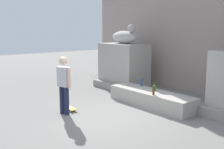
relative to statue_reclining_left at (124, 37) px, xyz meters
name	(u,v)px	position (x,y,z in m)	size (l,w,h in m)	color
ground_plane	(106,117)	(2.56, -2.96, -2.13)	(40.00, 40.00, 0.00)	slate
facade_wall	(205,1)	(2.56, 1.70, 1.32)	(11.82, 0.60, 6.90)	gray
pedestal_left	(124,66)	(-0.04, 0.01, -1.20)	(1.99, 1.22, 1.84)	#A39E93
statue_reclining_left	(124,37)	(0.00, 0.00, 0.00)	(1.67, 0.81, 0.78)	#ACABA7
ledge_block	(151,98)	(2.56, -1.13, -1.89)	(3.08, 0.85, 0.47)	#A39E93
skater	(64,83)	(1.59, -3.74, -1.20)	(0.53, 0.27, 1.67)	#1E233F
skateboard	(68,107)	(1.25, -3.43, -2.06)	(0.81, 0.23, 0.08)	gold
bottle_blue	(141,82)	(1.84, -0.84, -1.52)	(0.07, 0.07, 0.33)	#194C99
bottle_green	(155,88)	(2.59, -0.98, -1.56)	(0.07, 0.07, 0.25)	#1E722D
bottle_brown	(153,91)	(2.95, -1.45, -1.53)	(0.07, 0.07, 0.30)	#593314
stair_step	(161,98)	(2.56, -0.63, -1.99)	(7.17, 0.50, 0.27)	gray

